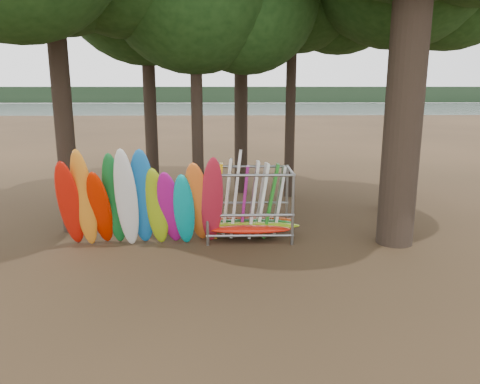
{
  "coord_description": "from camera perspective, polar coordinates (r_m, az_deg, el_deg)",
  "views": [
    {
      "loc": [
        -0.12,
        -13.28,
        4.84
      ],
      "look_at": [
        0.24,
        1.5,
        1.4
      ],
      "focal_mm": 35.0,
      "sensor_mm": 36.0,
      "label": 1
    }
  ],
  "objects": [
    {
      "name": "ground",
      "position": [
        14.14,
        -0.82,
        -6.93
      ],
      "size": [
        120.0,
        120.0,
        0.0
      ],
      "primitive_type": "plane",
      "color": "#47331E",
      "rests_on": "ground"
    },
    {
      "name": "kayak_row",
      "position": [
        14.1,
        -11.79,
        -1.36
      ],
      "size": [
        4.96,
        1.93,
        3.22
      ],
      "color": "red",
      "rests_on": "ground"
    },
    {
      "name": "storage_rack",
      "position": [
        14.88,
        1.11,
        -1.74
      ],
      "size": [
        3.25,
        1.55,
        2.83
      ],
      "color": "gray",
      "rests_on": "ground"
    },
    {
      "name": "far_shore",
      "position": [
        123.32,
        -1.35,
        11.78
      ],
      "size": [
        160.0,
        4.0,
        4.0
      ],
      "primitive_type": "cube",
      "color": "black",
      "rests_on": "ground"
    },
    {
      "name": "lake",
      "position": [
        73.44,
        -1.3,
        9.32
      ],
      "size": [
        160.0,
        160.0,
        0.0
      ],
      "primitive_type": "plane",
      "color": "gray",
      "rests_on": "ground"
    }
  ]
}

